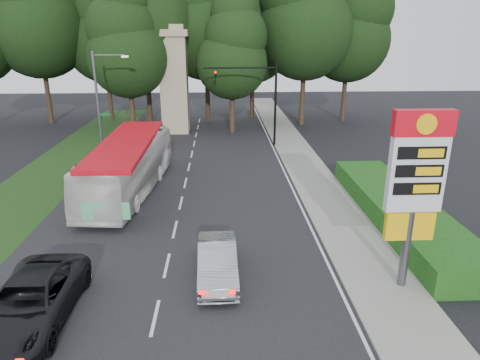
{
  "coord_description": "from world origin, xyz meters",
  "views": [
    {
      "loc": [
        2.34,
        -11.95,
        9.26
      ],
      "look_at": [
        3.3,
        8.56,
        2.2
      ],
      "focal_mm": 32.0,
      "sensor_mm": 36.0,
      "label": 1
    }
  ],
  "objects_px": {
    "suv_charcoal": "(30,301)",
    "gas_station_pylon": "(416,178)",
    "transit_bus": "(129,167)",
    "sedan_silver": "(217,262)",
    "traffic_signal_mast": "(260,91)",
    "monument": "(174,79)",
    "streetlight_signs": "(100,99)"
  },
  "relations": [
    {
      "from": "streetlight_signs",
      "to": "sedan_silver",
      "type": "distance_m",
      "value": 21.42
    },
    {
      "from": "sedan_silver",
      "to": "suv_charcoal",
      "type": "bearing_deg",
      "value": -160.1
    },
    {
      "from": "traffic_signal_mast",
      "to": "streetlight_signs",
      "type": "relative_size",
      "value": 0.9
    },
    {
      "from": "gas_station_pylon",
      "to": "sedan_silver",
      "type": "relative_size",
      "value": 1.58
    },
    {
      "from": "gas_station_pylon",
      "to": "monument",
      "type": "height_order",
      "value": "monument"
    },
    {
      "from": "traffic_signal_mast",
      "to": "transit_bus",
      "type": "distance_m",
      "value": 14.51
    },
    {
      "from": "gas_station_pylon",
      "to": "transit_bus",
      "type": "xyz_separation_m",
      "value": [
        -12.43,
        10.97,
        -2.82
      ]
    },
    {
      "from": "gas_station_pylon",
      "to": "monument",
      "type": "bearing_deg",
      "value": 111.8
    },
    {
      "from": "gas_station_pylon",
      "to": "traffic_signal_mast",
      "type": "distance_m",
      "value": 22.29
    },
    {
      "from": "transit_bus",
      "to": "suv_charcoal",
      "type": "xyz_separation_m",
      "value": [
        -0.87,
        -12.42,
        -0.84
      ]
    },
    {
      "from": "gas_station_pylon",
      "to": "monument",
      "type": "distance_m",
      "value": 30.17
    },
    {
      "from": "gas_station_pylon",
      "to": "transit_bus",
      "type": "bearing_deg",
      "value": 138.58
    },
    {
      "from": "traffic_signal_mast",
      "to": "sedan_silver",
      "type": "xyz_separation_m",
      "value": [
        -3.54,
        -21.01,
        -3.96
      ]
    },
    {
      "from": "gas_station_pylon",
      "to": "streetlight_signs",
      "type": "relative_size",
      "value": 0.86
    },
    {
      "from": "traffic_signal_mast",
      "to": "streetlight_signs",
      "type": "distance_m",
      "value": 12.83
    },
    {
      "from": "traffic_signal_mast",
      "to": "transit_bus",
      "type": "xyz_separation_m",
      "value": [
        -8.91,
        -11.04,
        -3.05
      ]
    },
    {
      "from": "traffic_signal_mast",
      "to": "gas_station_pylon",
      "type": "bearing_deg",
      "value": -80.91
    },
    {
      "from": "monument",
      "to": "sedan_silver",
      "type": "bearing_deg",
      "value": -81.29
    },
    {
      "from": "monument",
      "to": "transit_bus",
      "type": "height_order",
      "value": "monument"
    },
    {
      "from": "monument",
      "to": "suv_charcoal",
      "type": "height_order",
      "value": "monument"
    },
    {
      "from": "traffic_signal_mast",
      "to": "streetlight_signs",
      "type": "height_order",
      "value": "streetlight_signs"
    },
    {
      "from": "gas_station_pylon",
      "to": "streetlight_signs",
      "type": "bearing_deg",
      "value": 128.96
    },
    {
      "from": "streetlight_signs",
      "to": "suv_charcoal",
      "type": "relative_size",
      "value": 1.41
    },
    {
      "from": "gas_station_pylon",
      "to": "traffic_signal_mast",
      "type": "xyz_separation_m",
      "value": [
        -3.52,
        22.0,
        0.22
      ]
    },
    {
      "from": "streetlight_signs",
      "to": "gas_station_pylon",
      "type": "bearing_deg",
      "value": -51.04
    },
    {
      "from": "suv_charcoal",
      "to": "gas_station_pylon",
      "type": "bearing_deg",
      "value": 6.73
    },
    {
      "from": "traffic_signal_mast",
      "to": "suv_charcoal",
      "type": "height_order",
      "value": "traffic_signal_mast"
    },
    {
      "from": "streetlight_signs",
      "to": "sedan_silver",
      "type": "bearing_deg",
      "value": -64.36
    },
    {
      "from": "monument",
      "to": "sedan_silver",
      "type": "xyz_separation_m",
      "value": [
        4.14,
        -27.01,
        -4.39
      ]
    },
    {
      "from": "transit_bus",
      "to": "sedan_silver",
      "type": "bearing_deg",
      "value": -55.74
    },
    {
      "from": "transit_bus",
      "to": "monument",
      "type": "bearing_deg",
      "value": 91.83
    },
    {
      "from": "sedan_silver",
      "to": "gas_station_pylon",
      "type": "bearing_deg",
      "value": -9.51
    }
  ]
}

